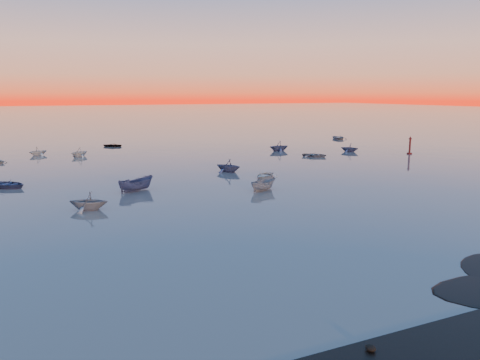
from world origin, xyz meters
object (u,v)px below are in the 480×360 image
boat_near_center (136,191)px  channel_marker (410,147)px  boat_near_right (228,172)px  boat_near_left (7,187)px

boat_near_center → channel_marker: 49.54m
boat_near_center → channel_marker: size_ratio=1.33×
boat_near_right → channel_marker: 35.03m
boat_near_left → boat_near_right: 25.78m
boat_near_left → boat_near_center: boat_near_center is taller
boat_near_center → boat_near_right: (13.51, 7.02, 0.00)m
boat_near_left → boat_near_right: boat_near_right is taller
boat_near_left → boat_near_center: 14.42m
boat_near_left → channel_marker: bearing=-43.8°
boat_near_right → channel_marker: channel_marker is taller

